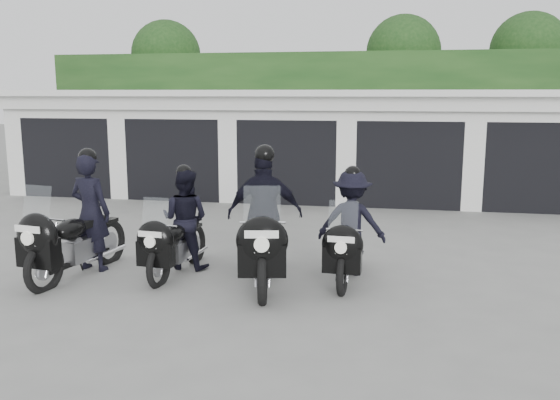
% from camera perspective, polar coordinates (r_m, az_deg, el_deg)
% --- Properties ---
extents(ground, '(80.00, 80.00, 0.00)m').
position_cam_1_polar(ground, '(10.32, -4.74, -6.03)').
color(ground, gray).
rests_on(ground, ground).
extents(garage_block, '(16.40, 6.80, 2.96)m').
position_cam_1_polar(garage_block, '(17.86, 2.05, 5.58)').
color(garage_block, white).
rests_on(garage_block, ground).
extents(background_vegetation, '(20.00, 3.90, 5.80)m').
position_cam_1_polar(background_vegetation, '(22.58, 4.90, 9.96)').
color(background_vegetation, '#173814').
rests_on(background_vegetation, ground).
extents(police_bike_a, '(0.96, 2.38, 2.08)m').
position_cam_1_polar(police_bike_a, '(9.94, -18.88, -2.28)').
color(police_bike_a, black).
rests_on(police_bike_a, ground).
extents(police_bike_b, '(0.87, 2.06, 1.79)m').
position_cam_1_polar(police_bike_b, '(9.79, -9.56, -2.47)').
color(police_bike_b, black).
rests_on(police_bike_b, ground).
extents(police_bike_c, '(1.28, 2.48, 2.17)m').
position_cam_1_polar(police_bike_c, '(9.15, -1.50, -2.18)').
color(police_bike_c, black).
rests_on(police_bike_c, ground).
extents(police_bike_d, '(1.12, 2.09, 1.82)m').
position_cam_1_polar(police_bike_d, '(9.41, 6.78, -2.80)').
color(police_bike_d, black).
rests_on(police_bike_d, ground).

